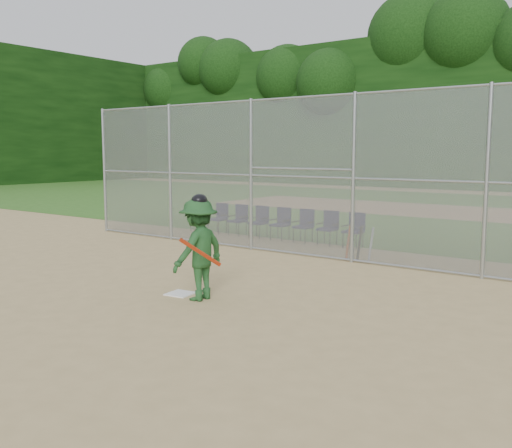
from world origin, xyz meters
The scene contains 16 objects.
ground centered at (0.00, 0.00, 0.00)m, with size 100.00×100.00×0.00m, color tan.
grass_strip centered at (0.00, 18.00, 0.01)m, with size 100.00×100.00×0.00m, color #2D5D1C.
dirt_patch_far centered at (0.00, 18.00, 0.01)m, with size 24.00×24.00×0.00m, color tan.
backstop_fence centered at (0.00, 5.00, 2.07)m, with size 16.09×0.09×4.00m.
treeline centered at (0.00, 20.00, 5.50)m, with size 81.00×60.00×11.00m.
home_plate centered at (-0.14, 0.33, 0.01)m, with size 0.45×0.45×0.02m, color white.
batter_at_plate centered at (0.39, 0.26, 0.91)m, with size 0.94×1.33×1.89m.
spare_bats centered at (1.09, 5.21, 0.42)m, with size 0.66×0.29×0.84m.
chair_0 centered at (-5.54, 6.86, 0.48)m, with size 0.54×0.52×0.96m, color #12103D, non-canonical shape.
chair_1 centered at (-4.73, 6.86, 0.48)m, with size 0.54×0.52×0.96m, color #12103D, non-canonical shape.
chair_2 centered at (-3.93, 6.86, 0.48)m, with size 0.54×0.52×0.96m, color #12103D, non-canonical shape.
chair_3 centered at (-3.12, 6.86, 0.48)m, with size 0.54×0.52×0.96m, color #12103D, non-canonical shape.
chair_4 centered at (-2.32, 6.86, 0.48)m, with size 0.54×0.52×0.96m, color #12103D, non-canonical shape.
chair_5 centered at (-1.51, 6.86, 0.48)m, with size 0.54×0.52×0.96m, color #12103D, non-canonical shape.
chair_6 centered at (-0.71, 6.86, 0.48)m, with size 0.54×0.52×0.96m, color #12103D, non-canonical shape.
chair_7 centered at (0.10, 6.86, 0.48)m, with size 0.54×0.52×0.96m, color #12103D, non-canonical shape.
Camera 1 is at (7.08, -7.14, 2.62)m, focal length 40.00 mm.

